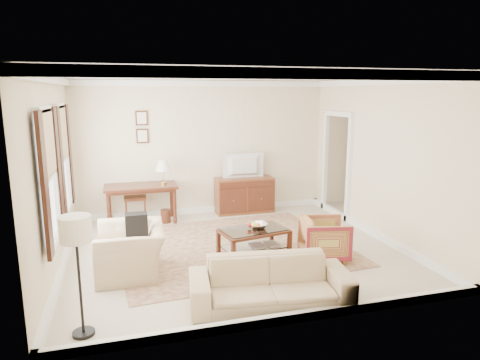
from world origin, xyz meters
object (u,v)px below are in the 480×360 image
writing_desk (141,190)px  club_armchair (130,243)px  tv (245,158)px  striped_armchair (324,237)px  coffee_table (254,235)px  sofa (270,275)px  sideboard (244,195)px

writing_desk → club_armchair: 2.60m
tv → striped_armchair: 3.13m
club_armchair → striped_armchair: bearing=87.6°
coffee_table → tv: bearing=76.9°
writing_desk → tv: bearing=4.2°
club_armchair → coffee_table: bearing=98.1°
coffee_table → sofa: 1.67m
tv → coffee_table: size_ratio=0.75×
writing_desk → tv: (2.25, 0.17, 0.55)m
writing_desk → coffee_table: writing_desk is taller
sideboard → tv: tv is taller
sideboard → coffee_table: (-0.59, -2.56, -0.04)m
striped_armchair → club_armchair: (-3.01, 0.24, 0.12)m
writing_desk → club_armchair: bearing=-96.6°
sideboard → coffee_table: size_ratio=1.09×
tv → sofa: size_ratio=0.44×
tv → club_armchair: (-2.55, -2.74, -0.74)m
sideboard → tv: 0.83m
striped_armchair → sofa: (-1.35, -1.20, 0.02)m
writing_desk → sideboard: bearing=4.7°
tv → striped_armchair: (0.46, -2.98, -0.86)m
sideboard → sofa: 4.30m
coffee_table → club_armchair: size_ratio=1.06×
writing_desk → sideboard: size_ratio=1.13×
tv → sofa: (-0.89, -4.18, -0.83)m
striped_armchair → sofa: size_ratio=0.37×
tv → sofa: 4.36m
striped_armchair → coffee_table: bearing=80.0°
writing_desk → coffee_table: 2.92m
coffee_table → striped_armchair: striped_armchair is taller
writing_desk → sofa: 4.25m
club_armchair → tv: bearing=139.2°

